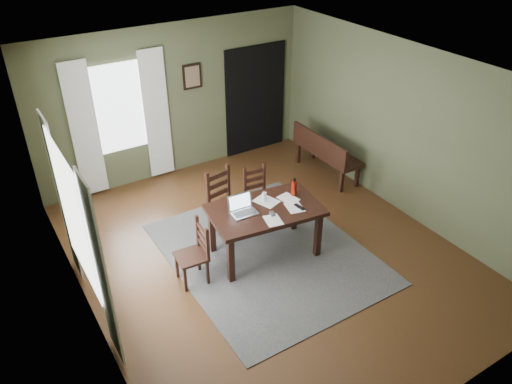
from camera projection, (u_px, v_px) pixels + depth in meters
ground at (267, 254)px, 7.29m from camera, size 5.00×6.00×0.01m
room_shell at (268, 142)px, 6.33m from camera, size 5.02×6.02×2.71m
rug at (267, 253)px, 7.28m from camera, size 2.60×3.20×0.01m
dining_table at (265, 214)px, 6.94m from camera, size 1.64×1.11×0.77m
chair_end at (194, 254)px, 6.58m from camera, size 0.42×0.42×0.89m
chair_back_left at (225, 203)px, 7.50m from camera, size 0.53×0.53×1.04m
chair_back_right at (258, 195)px, 7.83m from camera, size 0.43×0.43×0.89m
bench at (324, 151)px, 9.00m from camera, size 0.48×1.48×0.84m
laptop at (242, 208)px, 6.79m from camera, size 0.37×0.30×0.24m
computer_mouse at (272, 214)px, 6.74m from camera, size 0.08×0.11×0.03m
tv_remote at (299, 207)px, 6.90m from camera, size 0.07×0.19×0.02m
drinking_glass at (264, 197)px, 7.01m from camera, size 0.08×0.08×0.14m
water_bottle at (294, 187)px, 7.11m from camera, size 0.10×0.10×0.28m
paper_b at (294, 207)px, 6.91m from camera, size 0.28×0.33×0.00m
paper_c at (266, 201)px, 7.04m from camera, size 0.35×0.40×0.00m
paper_d at (288, 198)px, 7.10m from camera, size 0.26×0.32×0.00m
paper_e at (273, 220)px, 6.64m from camera, size 0.26×0.31×0.00m
window_left at (73, 216)px, 5.56m from camera, size 0.01×1.30×1.70m
window_back at (119, 108)px, 8.22m from camera, size 1.00×0.01×1.50m
curtain_left_near at (101, 273)px, 5.11m from camera, size 0.03×0.48×2.30m
curtain_left_far at (62, 200)px, 6.29m from camera, size 0.03×0.48×2.30m
curtain_back_left at (85, 131)px, 8.05m from camera, size 0.44×0.03×2.30m
curtain_back_right at (157, 115)px, 8.60m from camera, size 0.44×0.03×2.30m
framed_picture at (192, 76)px, 8.66m from camera, size 0.34×0.03×0.44m
doorway_back at (256, 100)px, 9.62m from camera, size 1.30×0.03×2.10m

